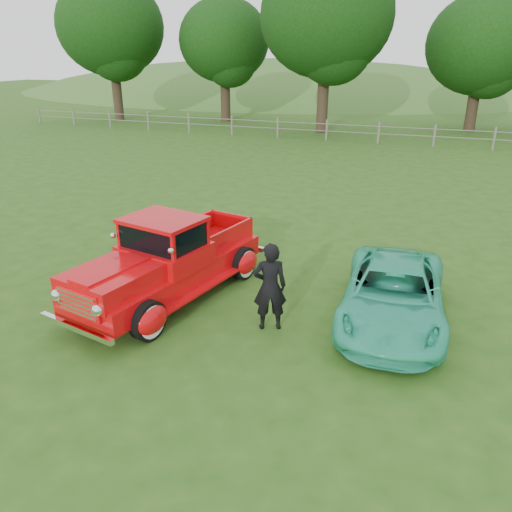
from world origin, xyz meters
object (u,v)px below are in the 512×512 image
(tree_mid_west, at_px, (224,41))
(tree_near_west, at_px, (327,16))
(tree_far_west, at_px, (110,27))
(red_pickup, at_px, (168,262))
(teal_sedan, at_px, (393,294))
(man, at_px, (270,287))
(tree_near_east, at_px, (482,45))

(tree_mid_west, bearing_deg, tree_near_west, -20.56)
(tree_far_west, xyz_separation_m, tree_near_west, (16.00, -1.00, 0.31))
(tree_mid_west, height_order, red_pickup, tree_mid_west)
(tree_near_west, bearing_deg, teal_sedan, -73.64)
(tree_near_west, distance_m, teal_sedan, 25.21)
(tree_far_west, xyz_separation_m, man, (20.75, -25.51, -5.63))
(red_pickup, distance_m, teal_sedan, 4.60)
(tree_far_west, xyz_separation_m, teal_sedan, (22.88, -24.44, -5.92))
(tree_mid_west, relative_size, tree_near_west, 0.81)
(tree_mid_west, xyz_separation_m, tree_near_west, (8.00, -3.00, 1.25))
(tree_mid_west, relative_size, tree_near_east, 1.02)
(tree_far_west, bearing_deg, tree_near_east, 6.84)
(tree_mid_west, xyz_separation_m, man, (12.75, -27.51, -4.69))
(tree_near_west, height_order, red_pickup, tree_near_west)
(tree_near_east, xyz_separation_m, teal_sedan, (-2.12, -27.44, -4.68))
(tree_far_west, xyz_separation_m, tree_mid_west, (8.00, 2.00, -0.94))
(tree_near_east, distance_m, man, 29.16)
(man, bearing_deg, red_pickup, -36.20)
(tree_far_west, height_order, red_pickup, tree_far_west)
(man, bearing_deg, teal_sedan, -177.57)
(tree_far_west, bearing_deg, tree_mid_west, 14.04)
(man, bearing_deg, tree_far_west, -75.10)
(tree_mid_west, distance_m, man, 30.68)
(tree_near_east, bearing_deg, man, -98.48)
(tree_near_west, distance_m, tree_near_east, 9.97)
(tree_mid_west, relative_size, teal_sedan, 2.07)
(tree_far_west, height_order, tree_near_east, tree_far_west)
(tree_mid_west, distance_m, teal_sedan, 30.75)
(teal_sedan, xyz_separation_m, man, (-2.14, -1.07, 0.29))
(tree_mid_west, bearing_deg, teal_sedan, -60.63)
(teal_sedan, bearing_deg, tree_far_west, 129.91)
(teal_sedan, bearing_deg, man, -156.56)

